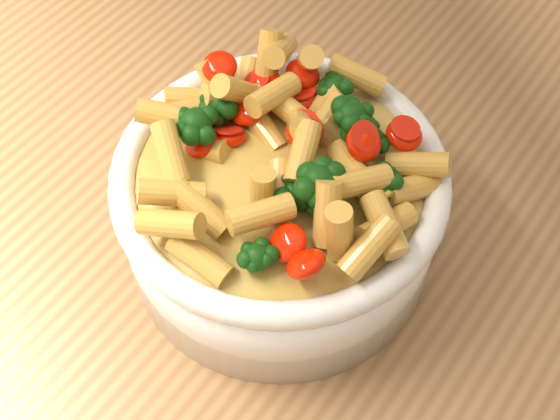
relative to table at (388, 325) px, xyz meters
The scene contains 3 objects.
table is the anchor object (origin of this frame).
serving_bowl 0.18m from the table, 151.83° to the right, with size 0.22×0.22×0.10m.
pasta_salad 0.23m from the table, 151.83° to the right, with size 0.18×0.18×0.04m.
Camera 1 is at (0.10, -0.30, 1.39)m, focal length 50.00 mm.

